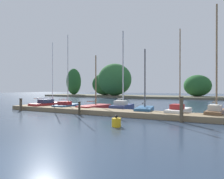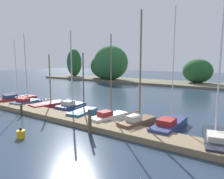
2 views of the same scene
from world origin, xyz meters
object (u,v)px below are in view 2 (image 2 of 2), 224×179
object	(u,v)px
sailboat_7	(170,124)
mooring_piling_1	(21,110)
sailboat_0	(16,99)
sailboat_4	(83,112)
sailboat_1	(27,102)
sailboat_2	(50,104)
sailboat_8	(215,138)
sailboat_5	(110,117)
sailboat_6	(138,120)
channel_buoy_0	(21,134)
sailboat_3	(72,105)
mooring_piling_2	(90,122)

from	to	relation	value
sailboat_7	mooring_piling_1	world-z (taller)	sailboat_7
sailboat_0	sailboat_4	bearing A→B (deg)	-80.74
sailboat_1	sailboat_2	world-z (taller)	sailboat_1
sailboat_8	mooring_piling_1	xyz separation A→B (m)	(-13.72, -2.59, 0.16)
sailboat_8	sailboat_5	bearing A→B (deg)	75.81
sailboat_4	sailboat_6	size ratio (longest dim) A/B	0.66
sailboat_2	sailboat_6	distance (m)	9.72
sailboat_0	sailboat_8	world-z (taller)	sailboat_8
sailboat_1	sailboat_8	world-z (taller)	sailboat_8
sailboat_8	sailboat_1	bearing A→B (deg)	77.07
sailboat_0	sailboat_4	size ratio (longest dim) A/B	1.31
sailboat_6	channel_buoy_0	xyz separation A→B (m)	(-4.76, -5.52, -0.26)
sailboat_1	mooring_piling_1	world-z (taller)	sailboat_1
sailboat_4	channel_buoy_0	bearing A→B (deg)	173.11
sailboat_0	sailboat_5	bearing A→B (deg)	-80.48
sailboat_3	mooring_piling_1	bearing A→B (deg)	150.62
sailboat_3	sailboat_5	bearing A→B (deg)	-102.10
sailboat_3	sailboat_7	world-z (taller)	sailboat_7
sailboat_1	sailboat_5	bearing A→B (deg)	-96.81
sailboat_8	channel_buoy_0	size ratio (longest dim) A/B	12.37
sailboat_0	sailboat_6	size ratio (longest dim) A/B	0.87
sailboat_6	mooring_piling_1	size ratio (longest dim) A/B	7.69
sailboat_4	sailboat_8	distance (m)	9.55
sailboat_0	sailboat_7	xyz separation A→B (m)	(16.41, 0.67, -0.00)
sailboat_2	mooring_piling_2	bearing A→B (deg)	-104.02
sailboat_6	sailboat_1	bearing A→B (deg)	100.97
sailboat_1	channel_buoy_0	bearing A→B (deg)	-133.10
mooring_piling_1	channel_buoy_0	xyz separation A→B (m)	(4.27, -2.76, -0.27)
sailboat_8	channel_buoy_0	bearing A→B (deg)	106.77
sailboat_6	sailboat_8	distance (m)	4.70
mooring_piling_1	channel_buoy_0	size ratio (longest dim) A/B	1.64
sailboat_6	sailboat_4	bearing A→B (deg)	100.68
sailboat_1	sailboat_5	distance (m)	9.98
sailboat_3	mooring_piling_2	bearing A→B (deg)	-126.38
sailboat_5	sailboat_6	world-z (taller)	sailboat_6
channel_buoy_0	mooring_piling_1	bearing A→B (deg)	147.12
sailboat_6	sailboat_5	bearing A→B (deg)	100.28
sailboat_1	mooring_piling_2	distance (m)	10.75
sailboat_3	sailboat_2	bearing A→B (deg)	94.13
sailboat_8	mooring_piling_1	size ratio (longest dim) A/B	7.56
sailboat_2	sailboat_6	bearing A→B (deg)	-84.45
sailboat_8	mooring_piling_1	distance (m)	13.96
sailboat_6	mooring_piling_2	size ratio (longest dim) A/B	5.09
sailboat_6	sailboat_8	size ratio (longest dim) A/B	1.02
mooring_piling_1	channel_buoy_0	distance (m)	5.09
sailboat_7	mooring_piling_1	bearing A→B (deg)	108.53
sailboat_1	sailboat_8	size ratio (longest dim) A/B	0.94
sailboat_2	sailboat_4	bearing A→B (deg)	-88.43
sailboat_5	mooring_piling_2	bearing A→B (deg)	-159.78
sailboat_1	sailboat_6	world-z (taller)	sailboat_6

